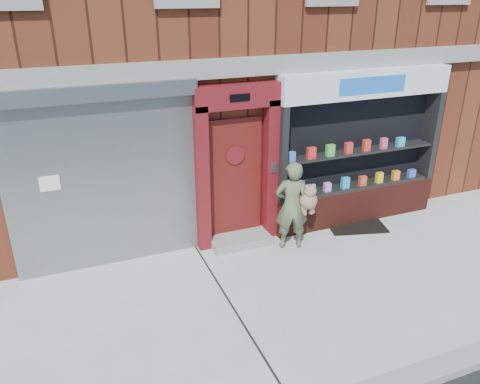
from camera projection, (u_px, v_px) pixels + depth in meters
ground at (323, 284)px, 7.43m from camera, size 80.00×80.00×0.00m
curb at (418, 377)px, 5.57m from camera, size 60.00×0.30×0.12m
building at (202, 4)px, 10.95m from camera, size 12.00×8.16×8.00m
shutter_bay at (102, 168)px, 7.37m from camera, size 3.10×0.30×3.04m
red_door_bay at (237, 167)px, 8.18m from camera, size 1.52×0.58×2.90m
pharmacy_bay at (358, 155)px, 9.02m from camera, size 3.50×0.41×3.00m
woman at (294, 205)px, 8.22m from camera, size 0.80×0.54×1.63m
doormat at (356, 225)px, 9.29m from camera, size 1.27×1.03×0.03m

